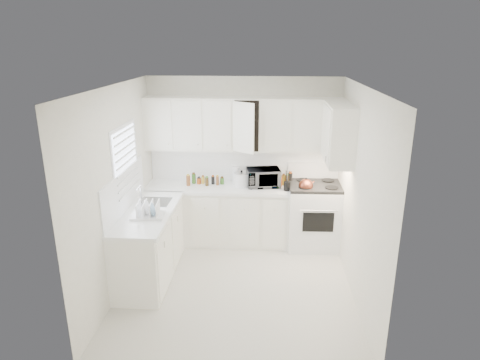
# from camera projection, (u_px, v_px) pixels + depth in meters

# --- Properties ---
(floor) EXTENTS (3.20, 3.20, 0.00)m
(floor) POSITION_uv_depth(u_px,v_px,m) (237.00, 285.00, 5.62)
(floor) COLOR silver
(floor) RESTS_ON ground
(ceiling) EXTENTS (3.20, 3.20, 0.00)m
(ceiling) POSITION_uv_depth(u_px,v_px,m) (236.00, 87.00, 4.81)
(ceiling) COLOR white
(ceiling) RESTS_ON ground
(wall_back) EXTENTS (3.00, 0.00, 3.00)m
(wall_back) POSITION_uv_depth(u_px,v_px,m) (244.00, 160.00, 6.73)
(wall_back) COLOR white
(wall_back) RESTS_ON ground
(wall_front) EXTENTS (3.00, 0.00, 3.00)m
(wall_front) POSITION_uv_depth(u_px,v_px,m) (223.00, 256.00, 3.69)
(wall_front) COLOR white
(wall_front) RESTS_ON ground
(wall_left) EXTENTS (0.00, 3.20, 3.20)m
(wall_left) POSITION_uv_depth(u_px,v_px,m) (118.00, 191.00, 5.31)
(wall_left) COLOR white
(wall_left) RESTS_ON ground
(wall_right) EXTENTS (0.00, 3.20, 3.20)m
(wall_right) POSITION_uv_depth(u_px,v_px,m) (359.00, 196.00, 5.12)
(wall_right) COLOR white
(wall_right) RESTS_ON ground
(window_blinds) EXTENTS (0.06, 0.96, 1.06)m
(window_blinds) POSITION_uv_depth(u_px,v_px,m) (126.00, 164.00, 5.56)
(window_blinds) COLOR white
(window_blinds) RESTS_ON wall_left
(lower_cabinets_back) EXTENTS (2.22, 0.60, 0.90)m
(lower_cabinets_back) POSITION_uv_depth(u_px,v_px,m) (218.00, 215.00, 6.73)
(lower_cabinets_back) COLOR white
(lower_cabinets_back) RESTS_ON floor
(lower_cabinets_left) EXTENTS (0.60, 1.60, 0.90)m
(lower_cabinets_left) POSITION_uv_depth(u_px,v_px,m) (150.00, 245.00, 5.74)
(lower_cabinets_left) COLOR white
(lower_cabinets_left) RESTS_ON floor
(countertop_back) EXTENTS (2.24, 0.64, 0.05)m
(countertop_back) POSITION_uv_depth(u_px,v_px,m) (218.00, 188.00, 6.58)
(countertop_back) COLOR white
(countertop_back) RESTS_ON lower_cabinets_back
(countertop_left) EXTENTS (0.64, 1.62, 0.05)m
(countertop_left) POSITION_uv_depth(u_px,v_px,m) (148.00, 213.00, 5.59)
(countertop_left) COLOR white
(countertop_left) RESTS_ON lower_cabinets_left
(backsplash_back) EXTENTS (2.98, 0.02, 0.55)m
(backsplash_back) POSITION_uv_depth(u_px,v_px,m) (244.00, 164.00, 6.74)
(backsplash_back) COLOR white
(backsplash_back) RESTS_ON wall_back
(backsplash_left) EXTENTS (0.02, 1.60, 0.55)m
(backsplash_left) POSITION_uv_depth(u_px,v_px,m) (124.00, 191.00, 5.52)
(backsplash_left) COLOR white
(backsplash_left) RESTS_ON wall_left
(upper_cabinets_back) EXTENTS (3.00, 0.33, 0.80)m
(upper_cabinets_back) POSITION_uv_depth(u_px,v_px,m) (243.00, 150.00, 6.51)
(upper_cabinets_back) COLOR white
(upper_cabinets_back) RESTS_ON wall_back
(upper_cabinets_right) EXTENTS (0.33, 0.90, 0.80)m
(upper_cabinets_right) POSITION_uv_depth(u_px,v_px,m) (337.00, 162.00, 5.84)
(upper_cabinets_right) COLOR white
(upper_cabinets_right) RESTS_ON wall_right
(sink) EXTENTS (0.42, 0.38, 0.30)m
(sink) POSITION_uv_depth(u_px,v_px,m) (154.00, 194.00, 5.88)
(sink) COLOR gray
(sink) RESTS_ON countertop_left
(stove) EXTENTS (0.87, 0.72, 1.31)m
(stove) POSITION_uv_depth(u_px,v_px,m) (315.00, 207.00, 6.55)
(stove) COLOR white
(stove) RESTS_ON floor
(tea_kettle) EXTENTS (0.32, 0.29, 0.24)m
(tea_kettle) POSITION_uv_depth(u_px,v_px,m) (306.00, 185.00, 6.28)
(tea_kettle) COLOR maroon
(tea_kettle) RESTS_ON stove
(frying_pan) EXTENTS (0.38, 0.49, 0.04)m
(frying_pan) POSITION_uv_depth(u_px,v_px,m) (327.00, 185.00, 6.59)
(frying_pan) COLOR black
(frying_pan) RESTS_ON stove
(microwave) EXTENTS (0.54, 0.36, 0.34)m
(microwave) POSITION_uv_depth(u_px,v_px,m) (263.00, 176.00, 6.51)
(microwave) COLOR gray
(microwave) RESTS_ON countertop_back
(rice_cooker) EXTENTS (0.30, 0.30, 0.25)m
(rice_cooker) POSITION_uv_depth(u_px,v_px,m) (242.00, 178.00, 6.55)
(rice_cooker) COLOR white
(rice_cooker) RESTS_ON countertop_back
(paper_towel) EXTENTS (0.12, 0.12, 0.27)m
(paper_towel) POSITION_uv_depth(u_px,v_px,m) (236.00, 175.00, 6.67)
(paper_towel) COLOR white
(paper_towel) RESTS_ON countertop_back
(utensil_crock) EXTENTS (0.13, 0.13, 0.33)m
(utensil_crock) POSITION_uv_depth(u_px,v_px,m) (287.00, 180.00, 6.32)
(utensil_crock) COLOR black
(utensil_crock) RESTS_ON countertop_back
(dish_rack) EXTENTS (0.44, 0.34, 0.23)m
(dish_rack) POSITION_uv_depth(u_px,v_px,m) (147.00, 208.00, 5.39)
(dish_rack) COLOR white
(dish_rack) RESTS_ON countertop_left
(spice_left_0) EXTENTS (0.06, 0.06, 0.13)m
(spice_left_0) POSITION_uv_depth(u_px,v_px,m) (190.00, 179.00, 6.70)
(spice_left_0) COLOR brown
(spice_left_0) RESTS_ON countertop_back
(spice_left_1) EXTENTS (0.06, 0.06, 0.13)m
(spice_left_1) POSITION_uv_depth(u_px,v_px,m) (193.00, 181.00, 6.61)
(spice_left_1) COLOR #407F2A
(spice_left_1) RESTS_ON countertop_back
(spice_left_2) EXTENTS (0.06, 0.06, 0.13)m
(spice_left_2) POSITION_uv_depth(u_px,v_px,m) (199.00, 179.00, 6.69)
(spice_left_2) COLOR #BB5018
(spice_left_2) RESTS_ON countertop_back
(spice_left_3) EXTENTS (0.06, 0.06, 0.13)m
(spice_left_3) POSITION_uv_depth(u_px,v_px,m) (203.00, 181.00, 6.60)
(spice_left_3) COLOR gold
(spice_left_3) RESTS_ON countertop_back
(spice_left_4) EXTENTS (0.06, 0.06, 0.13)m
(spice_left_4) POSITION_uv_depth(u_px,v_px,m) (208.00, 179.00, 6.68)
(spice_left_4) COLOR #4D3616
(spice_left_4) RESTS_ON countertop_back
(spice_left_5) EXTENTS (0.06, 0.06, 0.13)m
(spice_left_5) POSITION_uv_depth(u_px,v_px,m) (212.00, 181.00, 6.59)
(spice_left_5) COLOR black
(spice_left_5) RESTS_ON countertop_back
(spice_left_6) EXTENTS (0.06, 0.06, 0.13)m
(spice_left_6) POSITION_uv_depth(u_px,v_px,m) (218.00, 179.00, 6.67)
(spice_left_6) COLOR brown
(spice_left_6) RESTS_ON countertop_back
(spice_left_7) EXTENTS (0.06, 0.06, 0.13)m
(spice_left_7) POSITION_uv_depth(u_px,v_px,m) (222.00, 181.00, 6.58)
(spice_left_7) COLOR #407F2A
(spice_left_7) RESTS_ON countertop_back
(sauce_right_0) EXTENTS (0.06, 0.06, 0.19)m
(sauce_right_0) POSITION_uv_depth(u_px,v_px,m) (280.00, 178.00, 6.64)
(sauce_right_0) COLOR #BB5018
(sauce_right_0) RESTS_ON countertop_back
(sauce_right_1) EXTENTS (0.06, 0.06, 0.19)m
(sauce_right_1) POSITION_uv_depth(u_px,v_px,m) (284.00, 179.00, 6.58)
(sauce_right_1) COLOR gold
(sauce_right_1) RESTS_ON countertop_back
(sauce_right_2) EXTENTS (0.06, 0.06, 0.19)m
(sauce_right_2) POSITION_uv_depth(u_px,v_px,m) (287.00, 178.00, 6.63)
(sauce_right_2) COLOR #4D3616
(sauce_right_2) RESTS_ON countertop_back
(sauce_right_3) EXTENTS (0.06, 0.06, 0.19)m
(sauce_right_3) POSITION_uv_depth(u_px,v_px,m) (291.00, 180.00, 6.57)
(sauce_right_3) COLOR black
(sauce_right_3) RESTS_ON countertop_back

